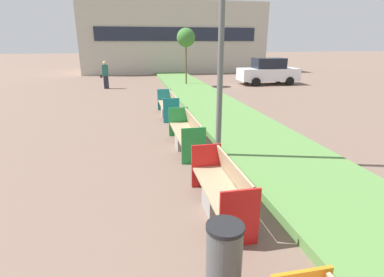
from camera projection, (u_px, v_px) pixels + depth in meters
The scene contains 9 objects.
planter_grass_strip at pixel (242, 127), 10.52m from camera, with size 2.80×120.00×0.18m.
building_backdrop at pixel (172, 38), 31.32m from camera, with size 17.72×8.03×6.57m.
bench_red_frame at pixel (222, 192), 5.38m from camera, with size 0.65×2.06×0.94m.
bench_green_frame at pixel (186, 135), 8.65m from camera, with size 0.65×2.47×0.94m.
bench_teal_frame at pixel (169, 107), 12.43m from camera, with size 0.65×2.34×0.94m.
litter_bin at pixel (224, 260), 3.55m from camera, with size 0.45×0.45×0.96m.
sapling_tree_far at pixel (186, 38), 19.78m from camera, with size 1.23×1.23×3.83m.
pedestrian_walking at pixel (105, 75), 19.51m from camera, with size 0.53×0.24×1.76m.
parked_car_distant at pixel (268, 71), 21.48m from camera, with size 4.26×2.00×1.86m.
Camera 1 is at (-0.55, 2.43, 2.95)m, focal length 28.00 mm.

